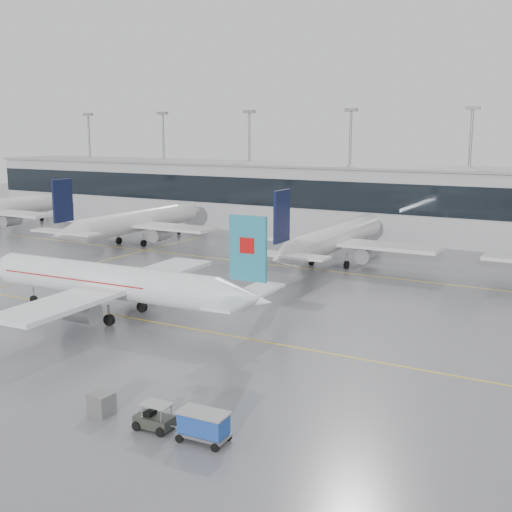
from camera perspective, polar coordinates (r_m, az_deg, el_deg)
The scene contains 14 objects.
ground at distance 61.16m, azimuth -5.54°, elevation -6.48°, with size 320.00×320.00×0.00m, color slate.
taxi_line_main at distance 61.15m, azimuth -5.54°, elevation -6.48°, with size 120.00×0.25×0.01m, color gold.
taxi_line_north at distance 86.63m, azimuth 5.84°, elevation -1.26°, with size 120.00×0.25×0.01m, color gold.
taxi_line_cross at distance 91.15m, azimuth -15.72°, elevation -1.01°, with size 0.25×60.00×0.01m, color gold.
terminal at distance 115.42m, azimuth 12.28°, elevation 4.63°, with size 180.00×15.00×12.00m, color #A8A8AC.
terminal_glass at distance 108.11m, azimuth 11.12°, elevation 5.05°, with size 180.00×0.20×5.00m, color black.
terminal_roof at distance 114.92m, azimuth 12.40°, elevation 7.70°, with size 182.00×16.00×0.40m, color gray.
light_masts at distance 120.61m, azimuth 13.27°, elevation 8.35°, with size 156.40×1.00×22.60m.
air_canada_jet at distance 65.36m, azimuth -12.39°, elevation -2.34°, with size 35.78×28.42×11.16m.
parked_jet_b at distance 107.43m, azimuth -10.70°, elevation 3.00°, with size 29.64×36.96×11.72m.
parked_jet_c at distance 89.28m, azimuth 6.83°, elevation 1.51°, with size 29.64×36.96×11.72m.
baggage_tug at distance 41.79m, azimuth -9.03°, elevation -14.20°, with size 3.65×1.61×1.76m.
baggage_cart at distance 39.76m, azimuth -4.68°, elevation -14.68°, with size 3.16×1.86×1.90m.
gse_unit at distance 44.43m, azimuth -13.58°, elevation -12.66°, with size 1.44×1.34×1.44m, color slate.
Camera 1 is at (33.52, -47.76, 18.33)m, focal length 45.00 mm.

